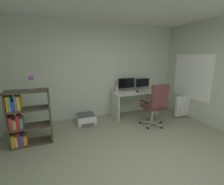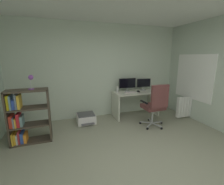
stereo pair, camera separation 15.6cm
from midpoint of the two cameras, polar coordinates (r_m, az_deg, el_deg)
ground_plane at (r=2.83m, az=13.03°, el=-26.37°), size 4.89×5.18×0.02m
wall_back at (r=4.65m, az=-3.53°, el=7.67°), size 4.89×0.10×2.69m
window_pane at (r=5.02m, az=28.39°, el=4.95°), size 0.01×1.17×1.17m
window_frame at (r=5.02m, az=28.34°, el=4.95°), size 0.02×1.25×1.25m
desk at (r=4.78m, az=9.46°, el=-2.11°), size 1.32×0.63×0.75m
monitor_main at (r=4.70m, az=6.56°, el=3.19°), size 0.53×0.18×0.39m
monitor_secondary at (r=4.96m, az=12.34°, el=3.24°), size 0.44×0.18×0.35m
keyboard at (r=4.57m, az=7.54°, el=0.08°), size 0.35×0.15×0.02m
computer_mouse at (r=4.71m, az=10.44°, el=0.44°), size 0.08×0.11×0.03m
desktop_speaker at (r=4.55m, az=2.97°, el=1.09°), size 0.07×0.07×0.17m
office_chair at (r=4.07m, az=16.61°, el=-3.96°), size 0.62×0.63×1.13m
bookshelf at (r=3.67m, az=-28.19°, el=-8.17°), size 0.79×0.32×1.13m
desk_lamp at (r=3.45m, az=-26.29°, el=4.23°), size 0.12×0.11×0.29m
printer at (r=4.37m, az=-8.38°, el=-9.30°), size 0.47×0.53×0.26m
radiator at (r=5.12m, az=26.65°, el=-4.54°), size 0.74×0.10×0.58m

